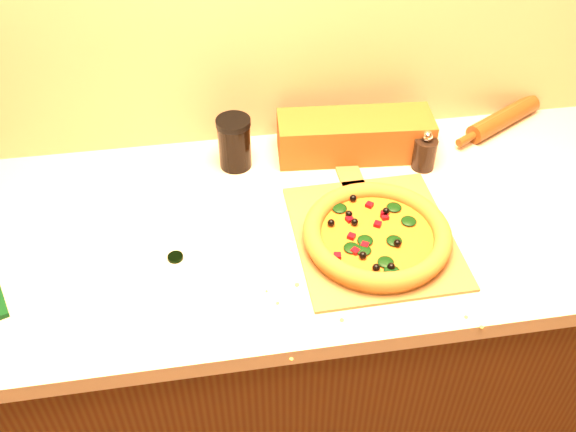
# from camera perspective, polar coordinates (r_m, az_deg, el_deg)

# --- Properties ---
(cabinet) EXTENTS (2.80, 0.65, 0.86)m
(cabinet) POSITION_cam_1_polar(r_m,az_deg,el_deg) (1.75, 0.75, -11.64)
(cabinet) COLOR #4D2510
(cabinet) RESTS_ON ground
(countertop) EXTENTS (2.84, 0.68, 0.04)m
(countertop) POSITION_cam_1_polar(r_m,az_deg,el_deg) (1.41, 0.91, -0.90)
(countertop) COLOR #BEAC94
(countertop) RESTS_ON cabinet
(pizza_peel) EXTENTS (0.33, 0.49, 0.01)m
(pizza_peel) POSITION_cam_1_polar(r_m,az_deg,el_deg) (1.38, 7.43, -1.35)
(pizza_peel) COLOR brown
(pizza_peel) RESTS_ON countertop
(pizza) EXTENTS (0.31, 0.31, 0.04)m
(pizza) POSITION_cam_1_polar(r_m,az_deg,el_deg) (1.34, 7.91, -1.64)
(pizza) COLOR #A76E29
(pizza) RESTS_ON pizza_peel
(bottle_cap) EXTENTS (0.04, 0.04, 0.01)m
(bottle_cap) POSITION_cam_1_polar(r_m,az_deg,el_deg) (1.33, -9.98, -3.62)
(bottle_cap) COLOR black
(bottle_cap) RESTS_ON countertop
(pepper_grinder) EXTENTS (0.05, 0.05, 0.10)m
(pepper_grinder) POSITION_cam_1_polar(r_m,az_deg,el_deg) (1.55, 12.06, 5.52)
(pepper_grinder) COLOR black
(pepper_grinder) RESTS_ON countertop
(rolling_pin) EXTENTS (0.31, 0.19, 0.05)m
(rolling_pin) POSITION_cam_1_polar(r_m,az_deg,el_deg) (1.75, 18.61, 8.23)
(rolling_pin) COLOR #522F0E
(rolling_pin) RESTS_ON countertop
(bread_bag) EXTENTS (0.38, 0.15, 0.10)m
(bread_bag) POSITION_cam_1_polar(r_m,az_deg,el_deg) (1.56, 5.94, 7.08)
(bread_bag) COLOR brown
(bread_bag) RESTS_ON countertop
(dark_jar) EXTENTS (0.08, 0.08, 0.13)m
(dark_jar) POSITION_cam_1_polar(r_m,az_deg,el_deg) (1.51, -4.78, 6.51)
(dark_jar) COLOR black
(dark_jar) RESTS_ON countertop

